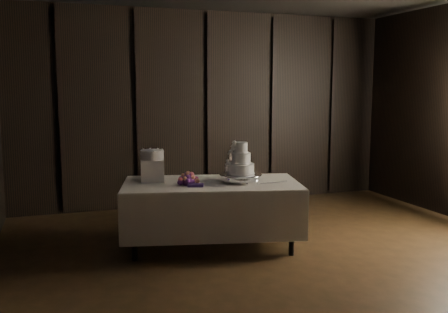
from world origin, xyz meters
TOP-DOWN VIEW (x-y plane):
  - room at (0.00, 0.00)m, footprint 6.08×7.08m
  - display_table at (-0.62, 1.33)m, footprint 2.17×1.46m
  - cake_stand at (-0.30, 1.24)m, footprint 0.60×0.60m
  - wedding_cake at (-0.33, 1.23)m, footprint 0.34×0.31m
  - bouquet at (-0.91, 1.27)m, footprint 0.39×0.45m
  - box_pedestal at (-1.24, 1.63)m, footprint 0.30×0.30m
  - small_cake at (-1.24, 1.63)m, footprint 0.30×0.30m
  - cake_knife at (-0.04, 1.05)m, footprint 0.37×0.03m

SIDE VIEW (x-z plane):
  - display_table at x=-0.62m, z-range 0.04..0.80m
  - cake_knife at x=-0.04m, z-range 0.76..0.77m
  - cake_stand at x=-0.30m, z-range 0.76..0.85m
  - bouquet at x=-0.91m, z-range 0.73..0.91m
  - box_pedestal at x=-1.24m, z-range 0.76..1.01m
  - wedding_cake at x=-0.33m, z-range 0.81..1.18m
  - small_cake at x=-1.24m, z-range 1.01..1.12m
  - room at x=0.00m, z-range -0.04..3.04m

